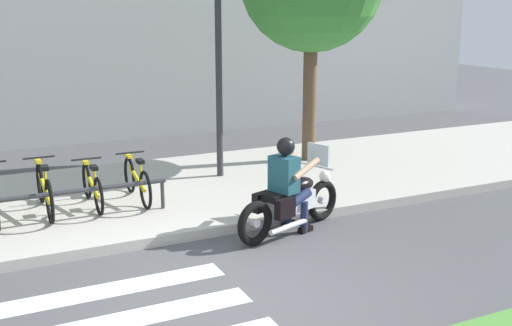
# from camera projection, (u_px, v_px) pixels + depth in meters

# --- Properties ---
(ground_plane) EXTENTS (48.00, 48.00, 0.00)m
(ground_plane) POSITION_uv_depth(u_px,v_px,m) (222.00, 300.00, 7.08)
(ground_plane) COLOR #4C4C4F
(sidewalk) EXTENTS (24.00, 4.40, 0.15)m
(sidewalk) POSITION_uv_depth(u_px,v_px,m) (129.00, 198.00, 10.60)
(sidewalk) COLOR #B7B2A8
(sidewalk) RESTS_ON ground
(crosswalk_stripe_2) EXTENTS (2.80, 0.40, 0.01)m
(crosswalk_stripe_2) POSITION_uv_depth(u_px,v_px,m) (126.00, 320.00, 6.61)
(crosswalk_stripe_2) COLOR white
(crosswalk_stripe_2) RESTS_ON ground
(crosswalk_stripe_3) EXTENTS (2.80, 0.40, 0.01)m
(crosswalk_stripe_3) POSITION_uv_depth(u_px,v_px,m) (108.00, 290.00, 7.31)
(crosswalk_stripe_3) COLOR white
(crosswalk_stripe_3) RESTS_ON ground
(motorcycle) EXTENTS (2.03, 0.94, 1.23)m
(motorcycle) POSITION_uv_depth(u_px,v_px,m) (291.00, 202.00, 9.10)
(motorcycle) COLOR black
(motorcycle) RESTS_ON ground
(rider) EXTENTS (0.74, 0.67, 1.44)m
(rider) POSITION_uv_depth(u_px,v_px,m) (288.00, 179.00, 8.96)
(rider) COLOR #1E4C59
(rider) RESTS_ON ground
(bicycle_3) EXTENTS (0.48, 1.76, 0.80)m
(bicycle_3) POSITION_uv_depth(u_px,v_px,m) (45.00, 190.00, 9.49)
(bicycle_3) COLOR black
(bicycle_3) RESTS_ON sidewalk
(bicycle_4) EXTENTS (0.48, 1.55, 0.72)m
(bicycle_4) POSITION_uv_depth(u_px,v_px,m) (92.00, 186.00, 9.80)
(bicycle_4) COLOR black
(bicycle_4) RESTS_ON sidewalk
(bicycle_5) EXTENTS (0.48, 1.61, 0.74)m
(bicycle_5) POSITION_uv_depth(u_px,v_px,m) (137.00, 180.00, 10.10)
(bicycle_5) COLOR black
(bicycle_5) RESTS_ON sidewalk
(bike_rack) EXTENTS (4.18, 0.07, 0.49)m
(bike_rack) POSITION_uv_depth(u_px,v_px,m) (23.00, 200.00, 8.84)
(bike_rack) COLOR #333338
(bike_rack) RESTS_ON sidewalk
(street_lamp) EXTENTS (0.28, 0.28, 4.04)m
(street_lamp) POSITION_uv_depth(u_px,v_px,m) (218.00, 50.00, 11.15)
(street_lamp) COLOR #2D2D33
(street_lamp) RESTS_ON ground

